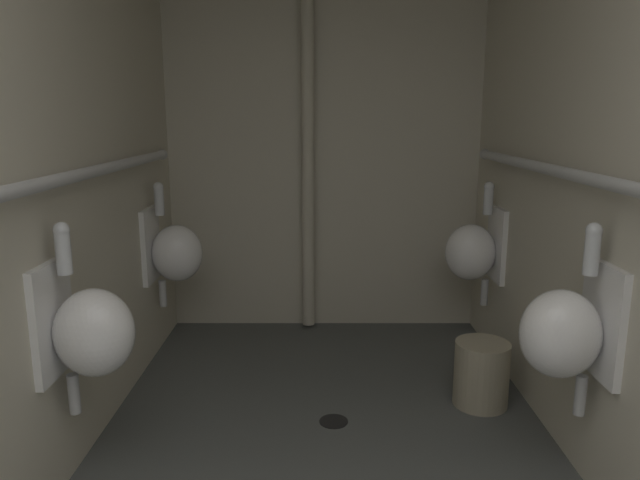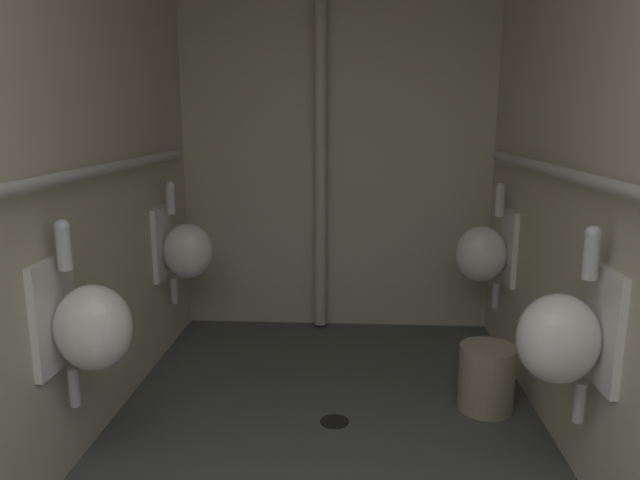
# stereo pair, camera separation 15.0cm
# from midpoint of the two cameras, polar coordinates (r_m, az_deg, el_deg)

# --- Properties ---
(wall_left) EXTENTS (0.06, 3.96, 2.53)m
(wall_left) POSITION_cam_midpoint_polar(r_m,az_deg,el_deg) (2.35, -29.14, 5.97)
(wall_left) COLOR beige
(wall_left) RESTS_ON ground
(wall_right) EXTENTS (0.06, 3.96, 2.53)m
(wall_right) POSITION_cam_midpoint_polar(r_m,az_deg,el_deg) (2.30, 26.42, 6.14)
(wall_right) COLOR beige
(wall_right) RESTS_ON ground
(wall_back) EXTENTS (2.21, 0.06, 2.53)m
(wall_back) POSITION_cam_midpoint_polar(r_m,az_deg,el_deg) (4.00, -1.00, 9.35)
(wall_back) COLOR beige
(wall_back) RESTS_ON ground
(urinal_left_mid) EXTENTS (0.32, 0.30, 0.76)m
(urinal_left_mid) POSITION_cam_midpoint_polar(r_m,az_deg,el_deg) (2.43, -23.52, -8.05)
(urinal_left_mid) COLOR white
(urinal_left_far) EXTENTS (0.32, 0.30, 0.76)m
(urinal_left_far) POSITION_cam_midpoint_polar(r_m,az_deg,el_deg) (3.61, -15.50, -1.08)
(urinal_left_far) COLOR white
(urinal_right_mid) EXTENTS (0.32, 0.30, 0.76)m
(urinal_right_mid) POSITION_cam_midpoint_polar(r_m,az_deg,el_deg) (2.38, 20.89, -8.23)
(urinal_right_mid) COLOR white
(urinal_right_far) EXTENTS (0.32, 0.30, 0.76)m
(urinal_right_far) POSITION_cam_midpoint_polar(r_m,az_deg,el_deg) (3.61, 13.35, -0.97)
(urinal_right_far) COLOR white
(supply_pipe_left) EXTENTS (0.06, 3.14, 0.06)m
(supply_pipe_left) POSITION_cam_midpoint_polar(r_m,az_deg,el_deg) (2.31, -27.00, 4.94)
(supply_pipe_left) COLOR #B2B2B2
(supply_pipe_right) EXTENTS (0.06, 3.22, 0.06)m
(supply_pipe_right) POSITION_cam_midpoint_polar(r_m,az_deg,el_deg) (2.26, 24.34, 5.04)
(supply_pipe_right) COLOR #B2B2B2
(standpipe_back_wall) EXTENTS (0.08, 0.08, 2.48)m
(standpipe_back_wall) POSITION_cam_midpoint_polar(r_m,az_deg,el_deg) (3.90, -2.58, 9.27)
(standpipe_back_wall) COLOR beige
(standpipe_back_wall) RESTS_ON ground
(floor_drain) EXTENTS (0.14, 0.14, 0.01)m
(floor_drain) POSITION_cam_midpoint_polar(r_m,az_deg,el_deg) (2.97, -0.43, -17.19)
(floor_drain) COLOR black
(floor_drain) RESTS_ON ground
(waste_bin) EXTENTS (0.28, 0.28, 0.33)m
(waste_bin) POSITION_cam_midpoint_polar(r_m,az_deg,el_deg) (3.15, 13.82, -12.48)
(waste_bin) COLOR #9E937A
(waste_bin) RESTS_ON ground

